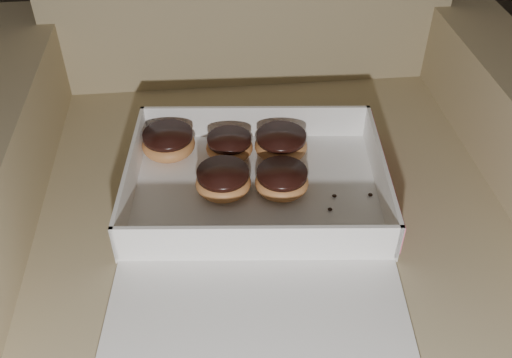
{
  "coord_description": "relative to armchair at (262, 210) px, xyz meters",
  "views": [
    {
      "loc": [
        0.61,
        0.28,
        1.05
      ],
      "look_at": [
        0.68,
        0.95,
        0.48
      ],
      "focal_mm": 40.0,
      "sensor_mm": 36.0,
      "label": 1
    }
  ],
  "objects": [
    {
      "name": "crumb_b",
      "position": [
        0.01,
        -0.22,
        0.14
      ],
      "size": [
        0.01,
        0.01,
        0.0
      ],
      "primitive_type": "ellipsoid",
      "color": "black",
      "rests_on": "bakery_box"
    },
    {
      "name": "crumb_c",
      "position": [
        0.08,
        -0.16,
        0.14
      ],
      "size": [
        0.01,
        0.01,
        0.0
      ],
      "primitive_type": "ellipsoid",
      "color": "black",
      "rests_on": "bakery_box"
    },
    {
      "name": "donut_c",
      "position": [
        -0.16,
        0.01,
        0.16
      ],
      "size": [
        0.09,
        0.09,
        0.04
      ],
      "color": "#CA8646",
      "rests_on": "bakery_box"
    },
    {
      "name": "crumb_d",
      "position": [
        0.15,
        -0.13,
        0.14
      ],
      "size": [
        0.01,
        0.01,
        0.0
      ],
      "primitive_type": "ellipsoid",
      "color": "black",
      "rests_on": "bakery_box"
    },
    {
      "name": "armchair",
      "position": [
        0.0,
        0.0,
        0.0
      ],
      "size": [
        0.96,
        0.81,
        1.0
      ],
      "color": "tan",
      "rests_on": "floor"
    },
    {
      "name": "crumb_e",
      "position": [
        0.1,
        -0.13,
        0.14
      ],
      "size": [
        0.01,
        0.01,
        0.0
      ],
      "primitive_type": "ellipsoid",
      "color": "black",
      "rests_on": "bakery_box"
    },
    {
      "name": "donut_d",
      "position": [
        0.02,
        -0.11,
        0.16
      ],
      "size": [
        0.08,
        0.08,
        0.04
      ],
      "color": "#CA8646",
      "rests_on": "bakery_box"
    },
    {
      "name": "donut_b",
      "position": [
        0.03,
        -0.02,
        0.16
      ],
      "size": [
        0.09,
        0.09,
        0.04
      ],
      "color": "#CA8646",
      "rests_on": "bakery_box"
    },
    {
      "name": "donut_a",
      "position": [
        -0.07,
        -0.1,
        0.16
      ],
      "size": [
        0.09,
        0.09,
        0.04
      ],
      "color": "#CA8646",
      "rests_on": "bakery_box"
    },
    {
      "name": "bakery_box",
      "position": [
        -0.02,
        -0.14,
        0.15
      ],
      "size": [
        0.43,
        0.49,
        0.07
      ],
      "rotation": [
        0.0,
        0.0,
        -0.1
      ],
      "color": "white",
      "rests_on": "armchair"
    },
    {
      "name": "crumb_a",
      "position": [
        -0.13,
        -0.19,
        0.14
      ],
      "size": [
        0.01,
        0.01,
        0.0
      ],
      "primitive_type": "ellipsoid",
      "color": "black",
      "rests_on": "bakery_box"
    },
    {
      "name": "donut_e",
      "position": [
        -0.06,
        -0.01,
        0.16
      ],
      "size": [
        0.08,
        0.08,
        0.04
      ],
      "color": "#CA8646",
      "rests_on": "bakery_box"
    }
  ]
}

